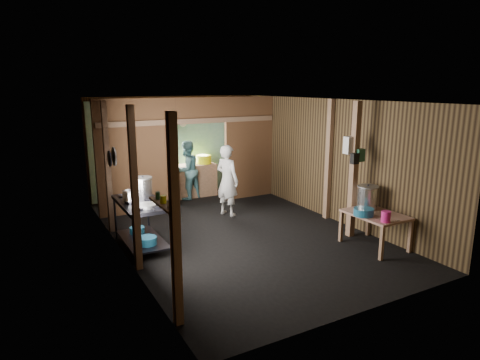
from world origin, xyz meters
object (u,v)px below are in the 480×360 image
gas_range (142,225)px  stock_pot (367,198)px  stove_pot_large (143,187)px  cook (227,180)px  prep_table (375,230)px  yellow_tub (204,159)px  pink_bucket (386,217)px

gas_range → stock_pot: 4.17m
stove_pot_large → cook: size_ratio=0.23×
prep_table → stove_pot_large: 4.33m
stove_pot_large → yellow_tub: stove_pot_large is taller
stove_pot_large → yellow_tub: 3.42m
stove_pot_large → pink_bucket: size_ratio=1.92×
gas_range → prep_table: size_ratio=1.38×
pink_bucket → stock_pot: bearing=67.3°
cook → yellow_tub: bearing=-30.2°
gas_range → pink_bucket: bearing=-34.4°
stock_pot → cook: size_ratio=0.28×
yellow_tub → cook: bearing=-97.9°
prep_table → yellow_tub: yellow_tub is taller
gas_range → cook: (2.24, 1.02, 0.37)m
gas_range → yellow_tub: 3.88m
prep_table → pink_bucket: size_ratio=5.65×
stock_pot → cook: bearing=120.2°
gas_range → prep_table: bearing=-28.1°
gas_range → cook: 2.49m
prep_table → cook: bearing=116.1°
pink_bucket → yellow_tub: yellow_tub is taller
gas_range → cook: bearing=24.4°
pink_bucket → yellow_tub: (-0.99, 5.31, 0.24)m
stock_pot → prep_table: bearing=-106.1°
stove_pot_large → yellow_tub: bearing=46.9°
stove_pot_large → cook: cook is taller
prep_table → stove_pot_large: (-3.54, 2.39, 0.71)m
cook → prep_table: bearing=-176.1°
prep_table → yellow_tub: bearing=103.8°
yellow_tub → cook: cook is taller
pink_bucket → yellow_tub: bearing=100.5°
stove_pot_large → cook: bearing=16.2°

